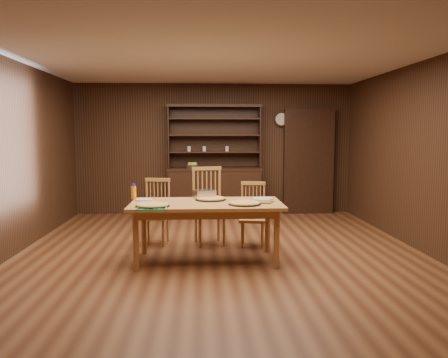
{
  "coord_description": "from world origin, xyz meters",
  "views": [
    {
      "loc": [
        -0.25,
        -5.79,
        1.62
      ],
      "look_at": [
        0.07,
        0.4,
        0.97
      ],
      "focal_mm": 35.0,
      "sensor_mm": 36.0,
      "label": 1
    }
  ],
  "objects": [
    {
      "name": "pizza_right",
      "position": [
        0.27,
        -0.55,
        0.77
      ],
      "size": [
        0.4,
        0.4,
        0.04
      ],
      "color": "black",
      "rests_on": "dining_table"
    },
    {
      "name": "floor",
      "position": [
        0.0,
        0.0,
        0.0
      ],
      "size": [
        6.0,
        6.0,
        0.0
      ],
      "primitive_type": "plane",
      "color": "brown",
      "rests_on": "ground"
    },
    {
      "name": "room_shell",
      "position": [
        0.0,
        0.0,
        1.58
      ],
      "size": [
        6.0,
        6.0,
        6.0
      ],
      "color": "beige",
      "rests_on": "floor"
    },
    {
      "name": "chair_right",
      "position": [
        0.48,
        0.42,
        0.48
      ],
      "size": [
        0.43,
        0.41,
        0.92
      ],
      "rotation": [
        0.0,
        0.0,
        -0.16
      ],
      "color": "#BB7E40",
      "rests_on": "floor"
    },
    {
      "name": "pizza_left",
      "position": [
        -0.84,
        -0.62,
        0.77
      ],
      "size": [
        0.41,
        0.41,
        0.04
      ],
      "color": "black",
      "rests_on": "dining_table"
    },
    {
      "name": "chair_center",
      "position": [
        -0.16,
        0.55,
        0.6
      ],
      "size": [
        0.54,
        0.52,
        1.12
      ],
      "rotation": [
        0.0,
        0.0,
        0.2
      ],
      "color": "#BB7E40",
      "rests_on": "floor"
    },
    {
      "name": "juice_bottle",
      "position": [
        -1.15,
        -0.03,
        0.84
      ],
      "size": [
        0.07,
        0.07,
        0.2
      ],
      "color": "orange",
      "rests_on": "dining_table"
    },
    {
      "name": "fruit_bowl",
      "position": [
        -0.43,
        2.69,
        0.98
      ],
      "size": [
        0.29,
        0.29,
        0.12
      ],
      "color": "black",
      "rests_on": "china_hutch"
    },
    {
      "name": "plate_left",
      "position": [
        -1.0,
        -0.12,
        0.76
      ],
      "size": [
        0.23,
        0.23,
        0.02
      ],
      "color": "white",
      "rests_on": "dining_table"
    },
    {
      "name": "cooling_rack",
      "position": [
        -0.83,
        -0.72,
        0.76
      ],
      "size": [
        0.39,
        0.39,
        0.02
      ],
      "primitive_type": null,
      "rotation": [
        0.0,
        0.0,
        -0.2
      ],
      "color": "#0CA155",
      "rests_on": "dining_table"
    },
    {
      "name": "pizza_center",
      "position": [
        -0.14,
        -0.15,
        0.77
      ],
      "size": [
        0.4,
        0.4,
        0.04
      ],
      "color": "black",
      "rests_on": "dining_table"
    },
    {
      "name": "chair_left",
      "position": [
        -0.92,
        0.57,
        0.51
      ],
      "size": [
        0.45,
        0.43,
        0.96
      ],
      "rotation": [
        0.0,
        0.0,
        -0.17
      ],
      "color": "#BB7E40",
      "rests_on": "floor"
    },
    {
      "name": "doorway",
      "position": [
        1.9,
        2.9,
        1.05
      ],
      "size": [
        1.0,
        0.18,
        2.1
      ],
      "primitive_type": "cube",
      "color": "black",
      "rests_on": "floor"
    },
    {
      "name": "foil_dish",
      "position": [
        -0.22,
        0.03,
        0.8
      ],
      "size": [
        0.32,
        0.28,
        0.11
      ],
      "primitive_type": "cube",
      "rotation": [
        0.0,
        0.0,
        0.36
      ],
      "color": "silver",
      "rests_on": "dining_table"
    },
    {
      "name": "plate_right",
      "position": [
        0.55,
        -0.12,
        0.76
      ],
      "size": [
        0.29,
        0.29,
        0.02
      ],
      "color": "white",
      "rests_on": "dining_table"
    },
    {
      "name": "pot_holder_b",
      "position": [
        0.5,
        -0.41,
        0.76
      ],
      "size": [
        0.23,
        0.23,
        0.02
      ],
      "primitive_type": "cube",
      "rotation": [
        0.0,
        0.0,
        -0.07
      ],
      "color": "#B0141C",
      "rests_on": "dining_table"
    },
    {
      "name": "china_hutch",
      "position": [
        -0.0,
        2.75,
        0.6
      ],
      "size": [
        1.84,
        0.52,
        2.17
      ],
      "color": "black",
      "rests_on": "floor"
    },
    {
      "name": "wall_clock",
      "position": [
        1.35,
        2.96,
        1.9
      ],
      "size": [
        0.3,
        0.05,
        0.3
      ],
      "color": "black",
      "rests_on": "room_shell"
    },
    {
      "name": "dining_table",
      "position": [
        -0.2,
        -0.35,
        0.67
      ],
      "size": [
        1.9,
        0.95,
        0.75
      ],
      "color": "#A8763A",
      "rests_on": "floor"
    },
    {
      "name": "pot_holder_a",
      "position": [
        0.54,
        -0.34,
        0.76
      ],
      "size": [
        0.25,
        0.25,
        0.01
      ],
      "primitive_type": "cube",
      "rotation": [
        0.0,
        0.0,
        0.42
      ],
      "color": "#B0141C",
      "rests_on": "dining_table"
    }
  ]
}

